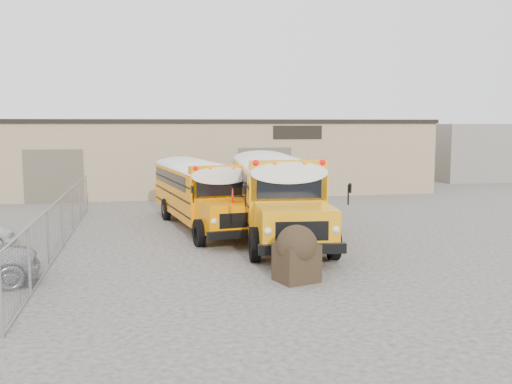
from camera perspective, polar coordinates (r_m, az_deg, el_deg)
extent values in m
plane|color=#3C3A37|center=(18.89, -1.55, -6.66)|extent=(120.00, 120.00, 0.00)
cube|color=#9A7C5F|center=(38.30, -6.56, 3.56)|extent=(30.00, 10.00, 4.50)
cube|color=black|center=(38.24, -6.61, 7.01)|extent=(30.20, 10.20, 0.25)
cube|color=black|center=(34.31, 4.18, 5.97)|extent=(3.00, 0.08, 0.80)
cube|color=brown|center=(33.59, -19.57, 1.48)|extent=(3.20, 0.08, 3.00)
cube|color=brown|center=(33.96, 0.89, 1.92)|extent=(3.20, 0.08, 3.00)
cylinder|color=gray|center=(12.96, -24.20, -9.50)|extent=(0.07, 0.07, 1.80)
cylinder|color=gray|center=(15.80, -21.75, -6.49)|extent=(0.07, 0.07, 1.80)
cylinder|color=gray|center=(18.69, -20.07, -4.41)|extent=(0.07, 0.07, 1.80)
cylinder|color=gray|center=(21.61, -18.85, -2.88)|extent=(0.07, 0.07, 1.80)
cylinder|color=gray|center=(24.55, -17.93, -1.72)|extent=(0.07, 0.07, 1.80)
cylinder|color=gray|center=(27.50, -17.20, -0.80)|extent=(0.07, 0.07, 1.80)
cylinder|color=gray|center=(30.46, -16.61, -0.06)|extent=(0.07, 0.07, 1.80)
cylinder|color=gray|center=(21.48, -18.94, -0.56)|extent=(0.05, 18.00, 0.05)
cylinder|color=gray|center=(21.76, -18.77, -5.09)|extent=(0.05, 18.00, 0.05)
cube|color=gray|center=(21.61, -18.85, -2.88)|extent=(0.02, 18.00, 1.70)
cube|color=gray|center=(50.10, 21.61, 3.83)|extent=(10.00, 8.00, 4.40)
cube|color=#FF8900|center=(30.84, -8.48, 1.33)|extent=(3.52, 7.60, 1.97)
cube|color=#FF8900|center=(26.31, -6.39, -0.53)|extent=(2.42, 2.42, 1.11)
cube|color=black|center=(27.25, -6.95, 1.80)|extent=(1.96, 0.36, 0.72)
cube|color=white|center=(30.76, -8.52, 3.43)|extent=(3.53, 7.68, 0.39)
cube|color=#FF8900|center=(27.42, -7.08, 3.10)|extent=(2.41, 0.84, 0.35)
sphere|color=#E50705|center=(26.99, -9.07, 3.26)|extent=(0.19, 0.19, 0.19)
sphere|color=#E50705|center=(27.44, -4.91, 3.38)|extent=(0.19, 0.19, 0.19)
sphere|color=orange|center=(27.10, -7.91, 3.29)|extent=(0.19, 0.19, 0.19)
sphere|color=orange|center=(27.30, -6.04, 3.35)|extent=(0.19, 0.19, 0.19)
cube|color=black|center=(25.28, -5.76, -1.82)|extent=(2.36, 0.58, 0.27)
cube|color=black|center=(34.56, -9.70, 0.44)|extent=(2.36, 0.56, 0.27)
cube|color=black|center=(30.85, -8.48, 1.20)|extent=(3.53, 7.47, 0.06)
cube|color=black|center=(31.08, -8.60, 2.39)|extent=(3.37, 6.47, 0.60)
cylinder|color=black|center=(26.25, -8.86, -1.81)|extent=(0.42, 1.03, 1.00)
cylinder|color=black|center=(26.78, -4.04, -1.57)|extent=(0.42, 1.03, 1.00)
cylinder|color=black|center=(32.18, -10.97, -0.26)|extent=(0.42, 1.03, 1.00)
cylinder|color=black|center=(32.61, -7.00, -0.10)|extent=(0.42, 1.03, 1.00)
cube|color=orange|center=(29.83, -0.03, 1.58)|extent=(3.41, 8.44, 2.22)
cube|color=orange|center=(24.65, 1.29, -0.68)|extent=(2.58, 2.58, 1.25)
cube|color=black|center=(25.73, 0.95, 2.13)|extent=(2.22, 0.26, 0.81)
cube|color=white|center=(29.74, -0.03, 4.02)|extent=(3.42, 8.52, 0.43)
cube|color=orange|center=(25.93, 0.88, 3.68)|extent=(2.69, 0.77, 0.39)
sphere|color=#E50705|center=(25.56, -1.59, 3.92)|extent=(0.22, 0.22, 0.22)
sphere|color=#E50705|center=(25.84, 3.46, 3.94)|extent=(0.22, 0.22, 0.22)
sphere|color=orange|center=(25.62, -0.19, 3.93)|extent=(0.22, 0.22, 0.22)
sphere|color=orange|center=(25.74, 2.08, 3.94)|extent=(0.22, 0.22, 0.22)
cube|color=black|center=(23.47, 1.69, -2.28)|extent=(2.66, 0.47, 0.30)
cube|color=black|center=(34.07, -0.78, 0.58)|extent=(2.66, 0.45, 0.30)
cube|color=black|center=(29.84, -0.03, 1.42)|extent=(3.44, 8.28, 0.07)
cube|color=black|center=(30.11, -0.09, 2.82)|extent=(3.33, 7.14, 0.67)
cylinder|color=black|center=(24.72, -1.71, -2.11)|extent=(0.40, 1.15, 1.13)
cylinder|color=black|center=(25.05, 4.18, -2.01)|extent=(0.40, 1.15, 1.13)
cylinder|color=black|center=(31.48, -2.68, -0.19)|extent=(0.40, 1.15, 1.13)
cylinder|color=black|center=(31.74, 1.97, -0.13)|extent=(0.40, 1.15, 1.13)
cylinder|color=#BF0505|center=(26.88, -3.29, 1.28)|extent=(0.08, 0.61, 0.61)
cube|color=black|center=(16.16, 4.07, -7.05)|extent=(1.31, 1.24, 1.07)
sphere|color=black|center=(16.05, 4.09, -5.38)|extent=(1.18, 1.18, 1.18)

